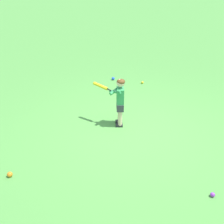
{
  "coord_description": "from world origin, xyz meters",
  "views": [
    {
      "loc": [
        -2.62,
        4.58,
        3.39
      ],
      "look_at": [
        0.45,
        0.22,
        0.45
      ],
      "focal_mm": 47.25,
      "sensor_mm": 36.0,
      "label": 1
    }
  ],
  "objects_px": {
    "play_ball_center_lawn": "(213,195)",
    "play_ball_near_batter": "(142,82)",
    "child_batter": "(119,98)",
    "play_ball_midfield": "(10,174)",
    "play_ball_far_left": "(113,78)"
  },
  "relations": [
    {
      "from": "play_ball_center_lawn",
      "to": "play_ball_near_batter",
      "type": "height_order",
      "value": "play_ball_center_lawn"
    },
    {
      "from": "child_batter",
      "to": "play_ball_near_batter",
      "type": "distance_m",
      "value": 2.46
    },
    {
      "from": "play_ball_center_lawn",
      "to": "play_ball_far_left",
      "type": "xyz_separation_m",
      "value": [
        3.98,
        -2.97,
        0.01
      ]
    },
    {
      "from": "play_ball_center_lawn",
      "to": "play_ball_near_batter",
      "type": "relative_size",
      "value": 1.04
    },
    {
      "from": "play_ball_midfield",
      "to": "play_ball_center_lawn",
      "type": "xyz_separation_m",
      "value": [
        -2.97,
        -1.53,
        -0.01
      ]
    },
    {
      "from": "play_ball_midfield",
      "to": "play_ball_far_left",
      "type": "height_order",
      "value": "play_ball_midfield"
    },
    {
      "from": "child_batter",
      "to": "play_ball_far_left",
      "type": "bearing_deg",
      "value": -52.33
    },
    {
      "from": "child_batter",
      "to": "play_ball_midfield",
      "type": "relative_size",
      "value": 11.61
    },
    {
      "from": "play_ball_midfield",
      "to": "play_ball_near_batter",
      "type": "relative_size",
      "value": 1.29
    },
    {
      "from": "play_ball_far_left",
      "to": "play_ball_center_lawn",
      "type": "bearing_deg",
      "value": 143.25
    },
    {
      "from": "play_ball_center_lawn",
      "to": "play_ball_far_left",
      "type": "height_order",
      "value": "play_ball_far_left"
    },
    {
      "from": "play_ball_midfield",
      "to": "play_ball_far_left",
      "type": "xyz_separation_m",
      "value": [
        1.0,
        -4.5,
        -0.0
      ]
    },
    {
      "from": "child_batter",
      "to": "play_ball_midfield",
      "type": "bearing_deg",
      "value": 77.58
    },
    {
      "from": "play_ball_center_lawn",
      "to": "play_ball_far_left",
      "type": "distance_m",
      "value": 4.96
    },
    {
      "from": "play_ball_midfield",
      "to": "play_ball_far_left",
      "type": "distance_m",
      "value": 4.61
    }
  ]
}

